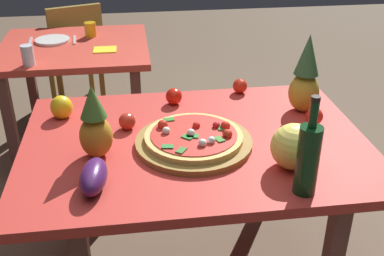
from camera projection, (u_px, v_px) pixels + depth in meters
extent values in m
cube|color=brown|center=(97.00, 169.00, 2.43)|extent=(0.06, 0.06, 0.69)
cube|color=brown|center=(265.00, 157.00, 2.53)|extent=(0.06, 0.06, 0.69)
cube|color=red|center=(195.00, 144.00, 1.92)|extent=(1.39, 0.98, 0.04)
cube|color=brown|center=(11.00, 130.00, 2.80)|extent=(0.06, 0.06, 0.69)
cube|color=brown|center=(138.00, 122.00, 2.89)|extent=(0.06, 0.06, 0.69)
cube|color=brown|center=(32.00, 82.00, 3.45)|extent=(0.06, 0.06, 0.69)
cube|color=brown|center=(134.00, 77.00, 3.54)|extent=(0.06, 0.06, 0.69)
cube|color=#C63A2C|center=(74.00, 48.00, 3.00)|extent=(0.93, 0.85, 0.04)
cube|color=olive|center=(91.00, 71.00, 4.06)|extent=(0.04, 0.04, 0.41)
cube|color=olive|center=(52.00, 77.00, 3.92)|extent=(0.04, 0.04, 0.41)
cube|color=olive|center=(102.00, 84.00, 3.80)|extent=(0.04, 0.04, 0.41)
cube|color=olive|center=(61.00, 91.00, 3.66)|extent=(0.04, 0.04, 0.41)
cube|color=olive|center=(73.00, 54.00, 3.75)|extent=(0.51, 0.51, 0.04)
cube|color=olive|center=(76.00, 33.00, 3.51)|extent=(0.39, 0.17, 0.40)
cylinder|color=olive|center=(194.00, 142.00, 1.87)|extent=(0.46, 0.46, 0.02)
cylinder|color=#E1B760|center=(194.00, 137.00, 1.86)|extent=(0.39, 0.39, 0.02)
cylinder|color=red|center=(194.00, 134.00, 1.85)|extent=(0.34, 0.34, 0.00)
sphere|color=red|center=(227.00, 134.00, 1.83)|extent=(0.04, 0.04, 0.04)
sphere|color=red|center=(196.00, 125.00, 1.89)|extent=(0.03, 0.03, 0.03)
sphere|color=red|center=(163.00, 125.00, 1.89)|extent=(0.04, 0.04, 0.04)
sphere|color=red|center=(216.00, 126.00, 1.89)|extent=(0.03, 0.03, 0.03)
sphere|color=red|center=(225.00, 126.00, 1.89)|extent=(0.04, 0.04, 0.04)
cube|color=#2C7E35|center=(168.00, 146.00, 1.76)|extent=(0.05, 0.03, 0.00)
cube|color=#3A7E37|center=(221.00, 128.00, 1.89)|extent=(0.03, 0.05, 0.00)
cube|color=#397F2C|center=(219.00, 139.00, 1.80)|extent=(0.04, 0.05, 0.00)
cube|color=#228537|center=(193.00, 136.00, 1.83)|extent=(0.05, 0.04, 0.00)
cube|color=#2B7724|center=(169.00, 119.00, 1.95)|extent=(0.05, 0.03, 0.00)
cube|color=#37732F|center=(181.00, 150.00, 1.73)|extent=(0.05, 0.05, 0.00)
cube|color=#237F2C|center=(187.00, 137.00, 1.82)|extent=(0.05, 0.05, 0.00)
sphere|color=silver|center=(211.00, 140.00, 1.78)|extent=(0.03, 0.03, 0.03)
sphere|color=white|center=(203.00, 143.00, 1.76)|extent=(0.03, 0.03, 0.03)
sphere|color=white|center=(191.00, 133.00, 1.83)|extent=(0.03, 0.03, 0.03)
sphere|color=silver|center=(166.00, 131.00, 1.85)|extent=(0.03, 0.03, 0.03)
cylinder|color=#0E3617|center=(308.00, 161.00, 1.54)|extent=(0.08, 0.08, 0.25)
cylinder|color=#0E3617|center=(314.00, 114.00, 1.46)|extent=(0.03, 0.03, 0.09)
cylinder|color=black|center=(316.00, 99.00, 1.43)|extent=(0.03, 0.03, 0.02)
ellipsoid|color=#BE8323|center=(96.00, 137.00, 1.76)|extent=(0.12, 0.12, 0.16)
cone|color=#3E6B29|center=(92.00, 102.00, 1.70)|extent=(0.10, 0.10, 0.12)
ellipsoid|color=#B0952C|center=(304.00, 92.00, 2.11)|extent=(0.14, 0.14, 0.18)
cone|color=#2F5F37|center=(308.00, 54.00, 2.03)|extent=(0.11, 0.11, 0.18)
sphere|color=#F2E15E|center=(294.00, 147.00, 1.69)|extent=(0.17, 0.17, 0.17)
ellipsoid|color=yellow|center=(62.00, 107.00, 2.07)|extent=(0.10, 0.10, 0.11)
ellipsoid|color=#431B52|center=(94.00, 176.00, 1.60)|extent=(0.11, 0.21, 0.09)
sphere|color=red|center=(314.00, 116.00, 2.02)|extent=(0.07, 0.07, 0.07)
sphere|color=red|center=(240.00, 86.00, 2.31)|extent=(0.07, 0.07, 0.07)
sphere|color=red|center=(174.00, 96.00, 2.19)|extent=(0.08, 0.08, 0.08)
sphere|color=red|center=(127.00, 121.00, 1.98)|extent=(0.07, 0.07, 0.07)
cylinder|color=gold|center=(90.00, 29.00, 3.13)|extent=(0.08, 0.08, 0.09)
cylinder|color=silver|center=(28.00, 55.00, 2.64)|extent=(0.07, 0.07, 0.12)
cylinder|color=white|center=(52.00, 40.00, 3.05)|extent=(0.22, 0.22, 0.02)
cube|color=silver|center=(30.00, 42.00, 3.04)|extent=(0.03, 0.18, 0.01)
cube|color=silver|center=(75.00, 40.00, 3.07)|extent=(0.03, 0.18, 0.01)
cube|color=yellow|center=(105.00, 50.00, 2.90)|extent=(0.14, 0.12, 0.01)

